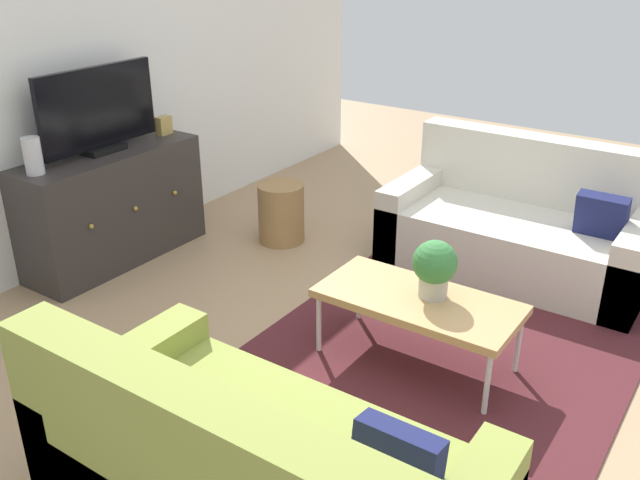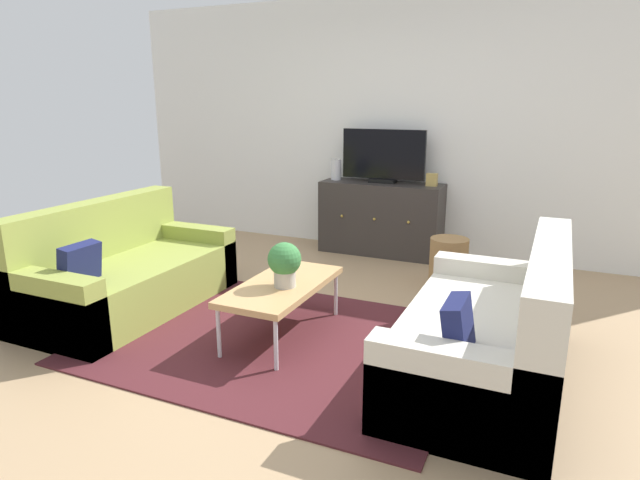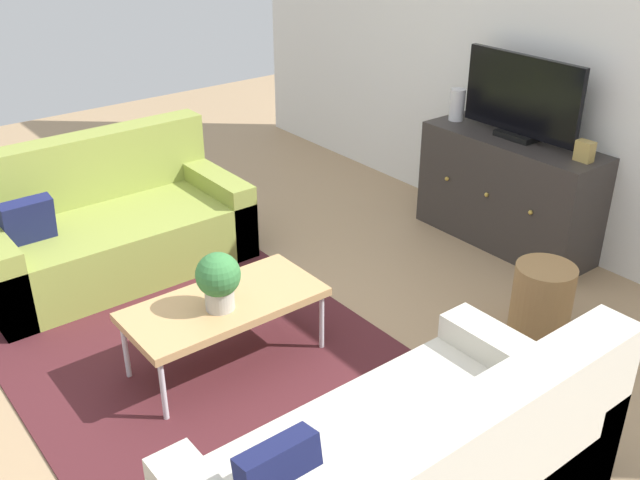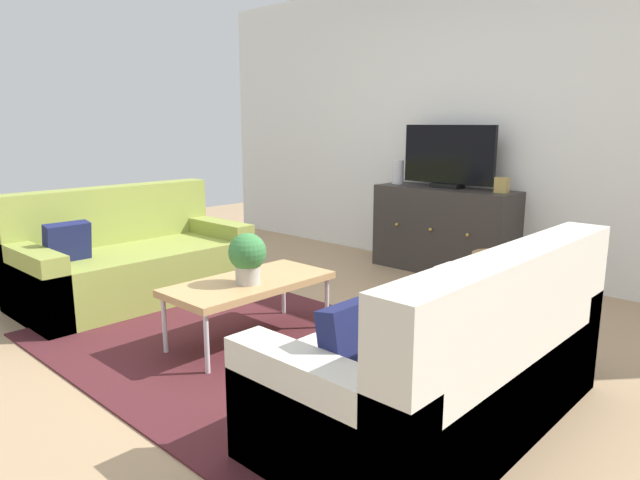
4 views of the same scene
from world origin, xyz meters
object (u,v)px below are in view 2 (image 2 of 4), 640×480
(tv_console, at_px, (381,218))
(flat_screen_tv, at_px, (383,156))
(couch_left_side, at_px, (122,275))
(glass_vase, at_px, (336,170))
(couch_right_side, at_px, (496,338))
(mantel_clock, at_px, (432,180))
(wicker_basket, at_px, (448,262))
(coffee_table, at_px, (282,287))
(potted_plant, at_px, (285,262))

(tv_console, relative_size, flat_screen_tv, 1.45)
(couch_left_side, height_order, tv_console, couch_left_side)
(tv_console, relative_size, glass_vase, 5.75)
(couch_right_side, xyz_separation_m, mantel_clock, (-0.95, 2.37, 0.57))
(mantel_clock, xyz_separation_m, wicker_basket, (0.36, -0.77, -0.62))
(coffee_table, relative_size, glass_vase, 4.60)
(couch_right_side, xyz_separation_m, tv_console, (-1.48, 2.37, 0.11))
(couch_right_side, relative_size, potted_plant, 5.47)
(couch_left_side, xyz_separation_m, coffee_table, (1.43, 0.05, 0.09))
(couch_right_side, bearing_deg, coffee_table, 178.12)
(potted_plant, relative_size, wicker_basket, 0.71)
(couch_left_side, relative_size, wicker_basket, 3.86)
(mantel_clock, bearing_deg, coffee_table, -102.29)
(flat_screen_tv, distance_m, glass_vase, 0.56)
(tv_console, distance_m, mantel_clock, 0.70)
(potted_plant, height_order, wicker_basket, potted_plant)
(flat_screen_tv, bearing_deg, couch_left_side, -120.41)
(coffee_table, height_order, mantel_clock, mantel_clock)
(flat_screen_tv, height_order, mantel_clock, flat_screen_tv)
(tv_console, bearing_deg, couch_left_side, -120.62)
(flat_screen_tv, bearing_deg, glass_vase, -177.84)
(potted_plant, bearing_deg, coffee_table, 134.31)
(flat_screen_tv, xyz_separation_m, glass_vase, (-0.53, -0.02, -0.16))
(couch_left_side, bearing_deg, mantel_clock, 50.80)
(glass_vase, bearing_deg, mantel_clock, 0.00)
(glass_vase, xyz_separation_m, wicker_basket, (1.42, -0.77, -0.67))
(couch_right_side, height_order, potted_plant, couch_right_side)
(potted_plant, bearing_deg, wicker_basket, 63.21)
(couch_left_side, relative_size, couch_right_side, 1.00)
(couch_left_side, relative_size, mantel_clock, 13.09)
(couch_left_side, distance_m, coffee_table, 1.43)
(potted_plant, xyz_separation_m, tv_console, (-0.08, 2.38, -0.18))
(flat_screen_tv, bearing_deg, potted_plant, -88.18)
(couch_right_side, distance_m, tv_console, 2.80)
(couch_left_side, height_order, coffee_table, couch_left_side)
(couch_right_side, relative_size, coffee_table, 1.63)
(flat_screen_tv, relative_size, glass_vase, 3.96)
(wicker_basket, bearing_deg, glass_vase, 151.47)
(glass_vase, bearing_deg, tv_console, -0.00)
(coffee_table, distance_m, potted_plant, 0.22)
(tv_console, bearing_deg, couch_right_side, -58.10)
(potted_plant, bearing_deg, glass_vase, 104.32)
(couch_left_side, distance_m, couch_right_side, 2.88)
(couch_left_side, height_order, flat_screen_tv, flat_screen_tv)
(tv_console, bearing_deg, mantel_clock, 0.00)
(couch_left_side, relative_size, glass_vase, 7.51)
(coffee_table, distance_m, mantel_clock, 2.43)
(tv_console, bearing_deg, coffee_table, -89.40)
(tv_console, height_order, mantel_clock, mantel_clock)
(tv_console, height_order, flat_screen_tv, flat_screen_tv)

